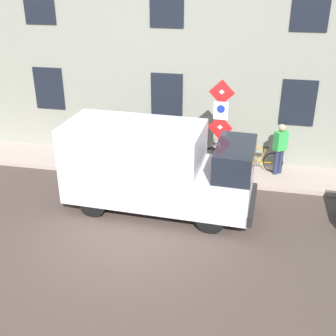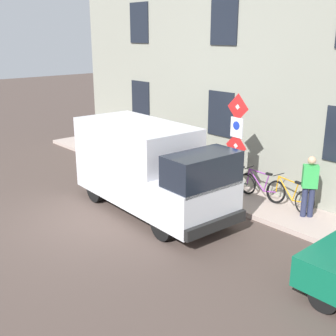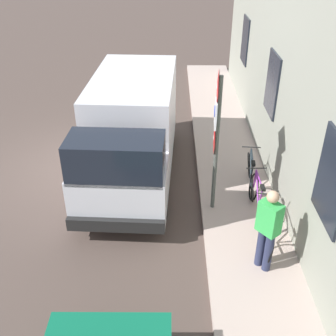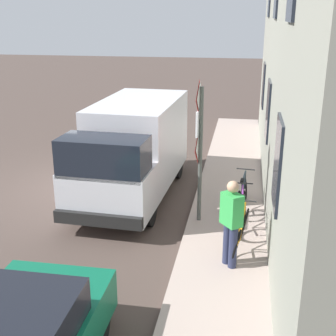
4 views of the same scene
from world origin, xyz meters
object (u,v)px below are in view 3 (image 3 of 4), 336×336
Objects in this scene: delivery_van at (132,129)px; pedestrian at (268,228)px; sign_post_stacked at (216,127)px; bicycle_orange at (267,228)px; bicycle_purple at (258,199)px; bicycle_black at (251,174)px.

pedestrian is (2.73, -3.50, -0.26)m from delivery_van.
sign_post_stacked reaches higher than pedestrian.
sign_post_stacked reaches higher than bicycle_orange.
delivery_van is at bearing 57.53° from bicycle_purple.
sign_post_stacked is 2.35m from pedestrian.
delivery_van is at bearing 139.78° from sign_post_stacked.
bicycle_black is (1.03, 0.81, -1.66)m from sign_post_stacked.
bicycle_black is at bearing 77.50° from delivery_van.
delivery_van is 3.16× the size of bicycle_black.
delivery_van is 3.16× the size of bicycle_orange.
bicycle_black is 2.77m from pedestrian.
pedestrian is (-0.19, -1.70, 0.56)m from bicycle_purple.
sign_post_stacked is 1.83× the size of bicycle_purple.
sign_post_stacked is at bearing 74.78° from pedestrian.
bicycle_purple is 1.01m from bicycle_black.
bicycle_orange is 1.00× the size of bicycle_purple.
bicycle_purple is (1.03, -0.20, -1.66)m from sign_post_stacked.
delivery_van is at bearing 88.98° from pedestrian.
bicycle_black is at bearing -0.83° from bicycle_purple.
bicycle_purple is at bearing -11.03° from sign_post_stacked.
delivery_van is 3.54m from bicycle_purple.
bicycle_orange is at bearing 179.27° from bicycle_purple.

